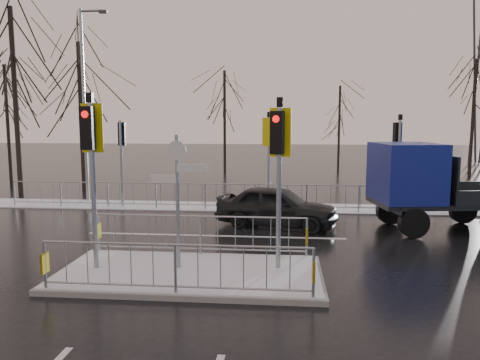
# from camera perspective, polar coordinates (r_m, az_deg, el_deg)

# --- Properties ---
(ground) EXTENTS (120.00, 120.00, 0.00)m
(ground) POSITION_cam_1_polar(r_m,az_deg,el_deg) (10.95, -6.13, -11.63)
(ground) COLOR black
(ground) RESTS_ON ground
(snow_verge) EXTENTS (30.00, 2.00, 0.04)m
(snow_verge) POSITION_cam_1_polar(r_m,az_deg,el_deg) (19.19, -0.99, -3.29)
(snow_verge) COLOR white
(snow_verge) RESTS_ON ground
(lane_markings) EXTENTS (8.00, 11.38, 0.01)m
(lane_markings) POSITION_cam_1_polar(r_m,az_deg,el_deg) (10.64, -6.50, -12.18)
(lane_markings) COLOR silver
(lane_markings) RESTS_ON ground
(traffic_island) EXTENTS (6.00, 3.04, 4.15)m
(traffic_island) POSITION_cam_1_polar(r_m,az_deg,el_deg) (10.84, -6.21, -9.65)
(traffic_island) COLOR slate
(traffic_island) RESTS_ON ground
(far_kerb_fixtures) EXTENTS (18.00, 0.65, 3.83)m
(far_kerb_fixtures) POSITION_cam_1_polar(r_m,az_deg,el_deg) (18.50, -0.27, -0.55)
(far_kerb_fixtures) COLOR gray
(far_kerb_fixtures) RESTS_ON ground
(car_far_lane) EXTENTS (4.31, 2.55, 1.38)m
(car_far_lane) POSITION_cam_1_polar(r_m,az_deg,el_deg) (15.68, 4.51, -3.22)
(car_far_lane) COLOR black
(car_far_lane) RESTS_ON ground
(flatbed_truck) EXTENTS (6.34, 3.09, 2.82)m
(flatbed_truck) POSITION_cam_1_polar(r_m,az_deg,el_deg) (16.22, 22.33, -0.49)
(flatbed_truck) COLOR black
(flatbed_truck) RESTS_ON ground
(tree_near_a) EXTENTS (4.75, 4.75, 8.97)m
(tree_near_a) POSITION_cam_1_polar(r_m,az_deg,el_deg) (24.75, -25.91, 12.53)
(tree_near_a) COLOR black
(tree_near_a) RESTS_ON ground
(tree_near_b) EXTENTS (4.00, 4.00, 7.55)m
(tree_near_b) POSITION_cam_1_polar(r_m,az_deg,el_deg) (24.85, -18.94, 10.60)
(tree_near_b) COLOR black
(tree_near_b) RESTS_ON ground
(tree_near_c) EXTENTS (3.50, 3.50, 6.61)m
(tree_near_c) POSITION_cam_1_polar(r_m,az_deg,el_deg) (27.81, -26.60, 8.51)
(tree_near_c) COLOR black
(tree_near_c) RESTS_ON ground
(tree_far_a) EXTENTS (3.75, 3.75, 7.08)m
(tree_far_a) POSITION_cam_1_polar(r_m,az_deg,el_deg) (32.43, -1.89, 9.55)
(tree_far_a) COLOR black
(tree_far_a) RESTS_ON ground
(tree_far_b) EXTENTS (3.25, 3.25, 6.14)m
(tree_far_b) POSITION_cam_1_polar(r_m,az_deg,el_deg) (34.37, 12.04, 8.20)
(tree_far_b) COLOR black
(tree_far_b) RESTS_ON ground
(tree_far_c) EXTENTS (4.00, 4.00, 7.55)m
(tree_far_c) POSITION_cam_1_polar(r_m,az_deg,el_deg) (33.37, 26.66, 9.28)
(tree_far_c) COLOR black
(tree_far_c) RESTS_ON ground
(street_lamp_left) EXTENTS (1.25, 0.18, 8.20)m
(street_lamp_left) POSITION_cam_1_polar(r_m,az_deg,el_deg) (21.44, -18.32, 9.47)
(street_lamp_left) COLOR gray
(street_lamp_left) RESTS_ON ground
(pylon_wires) EXTENTS (70.00, 2.38, 19.97)m
(pylon_wires) POSITION_cam_1_polar(r_m,az_deg,el_deg) (43.42, 26.37, 16.49)
(pylon_wires) COLOR #2D3033
(pylon_wires) RESTS_ON ground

